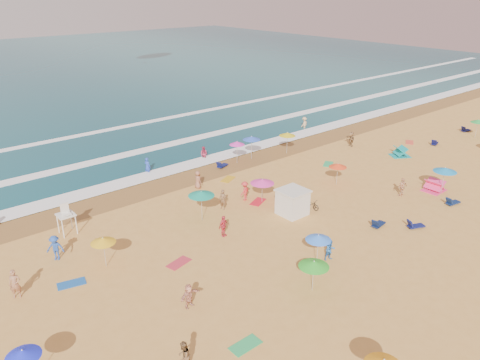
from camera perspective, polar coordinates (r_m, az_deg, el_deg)
ground at (r=36.04m, az=3.75°, el=-5.81°), size 220.00×220.00×0.00m
wet_sand at (r=44.99m, az=-7.21°, el=0.10°), size 220.00×220.00×0.00m
surf_foam at (r=52.16m, az=-12.51°, el=3.07°), size 200.00×18.70×0.05m
cabana at (r=37.80m, az=6.41°, el=-2.78°), size 2.00×2.00×2.00m
cabana_roof at (r=37.36m, az=6.48°, el=-1.31°), size 2.20×2.20×0.12m
bicycle at (r=39.14m, az=8.64°, el=-2.90°), size 0.69×1.65×0.85m
lifeguard_stand at (r=36.99m, az=-20.39°, el=-4.69°), size 1.20×1.20×2.10m
beach_umbrellas at (r=36.85m, az=6.05°, el=-1.48°), size 61.53×29.15×0.80m
loungers at (r=39.93m, az=14.45°, el=-3.27°), size 63.27×27.59×0.34m
towels at (r=36.87m, az=8.36°, el=-5.30°), size 49.01×25.30×0.03m
popup_tents at (r=49.42m, az=20.66°, el=1.61°), size 8.03×9.18×1.20m
beachgoers at (r=38.34m, az=-3.24°, el=-2.59°), size 47.38×25.29×2.14m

